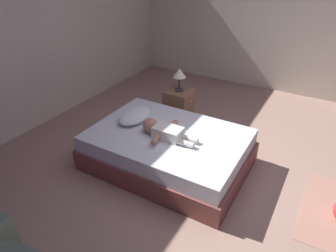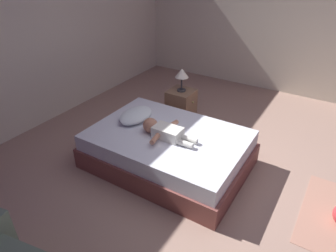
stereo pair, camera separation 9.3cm
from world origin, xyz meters
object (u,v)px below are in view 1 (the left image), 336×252
at_px(baby, 164,131).
at_px(nightstand, 179,105).
at_px(toothbrush, 172,127).
at_px(pillow, 135,116).
at_px(lamp, 179,74).
at_px(bed, 168,149).

distance_m(baby, nightstand, 1.25).
bearing_deg(toothbrush, baby, -176.92).
bearing_deg(pillow, nightstand, -4.96).
height_order(toothbrush, nightstand, nightstand).
distance_m(toothbrush, lamp, 1.05).
xyz_separation_m(pillow, nightstand, (1.00, -0.09, -0.27)).
xyz_separation_m(baby, lamp, (1.15, 0.42, 0.23)).
xyz_separation_m(toothbrush, nightstand, (0.92, 0.41, -0.21)).
bearing_deg(baby, lamp, 20.02).
distance_m(baby, lamp, 1.24).
relative_size(bed, lamp, 5.37).
bearing_deg(bed, nightstand, 21.92).
distance_m(bed, baby, 0.31).
xyz_separation_m(bed, lamp, (1.07, 0.43, 0.53)).
distance_m(pillow, nightstand, 1.04).
bearing_deg(lamp, bed, -158.07).
bearing_deg(toothbrush, nightstand, 23.81).
distance_m(bed, nightstand, 1.15).
bearing_deg(pillow, bed, -97.49).
bearing_deg(baby, pillow, 74.03).
relative_size(pillow, toothbrush, 3.68).
relative_size(baby, nightstand, 1.38).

